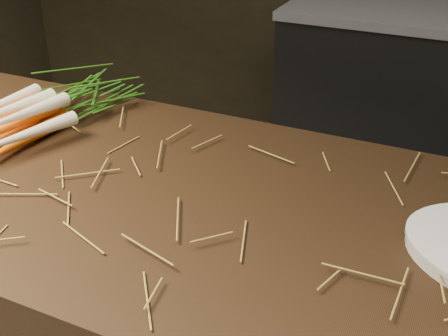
# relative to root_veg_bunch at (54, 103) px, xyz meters

# --- Properties ---
(straw_bedding) EXTENTS (1.40, 0.60, 0.02)m
(straw_bedding) POSITION_rel_root_veg_bunch_xyz_m (0.61, -0.15, -0.04)
(straw_bedding) COLOR #A4822A
(straw_bedding) RESTS_ON main_counter
(root_veg_bunch) EXTENTS (0.22, 0.55, 0.10)m
(root_veg_bunch) POSITION_rel_root_veg_bunch_xyz_m (0.00, 0.00, 0.00)
(root_veg_bunch) COLOR #E25001
(root_veg_bunch) RESTS_ON main_counter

